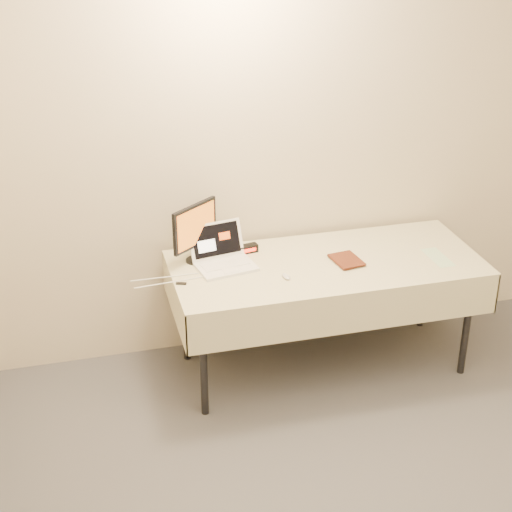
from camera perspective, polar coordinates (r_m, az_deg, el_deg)
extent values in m
cube|color=beige|center=(4.87, 3.66, 8.36)|extent=(4.00, 0.10, 2.70)
cylinder|color=black|center=(4.47, -3.84, -7.80)|extent=(0.04, 0.04, 0.69)
cylinder|color=black|center=(4.98, 15.08, -4.87)|extent=(0.04, 0.04, 0.69)
cylinder|color=black|center=(4.96, -5.17, -4.09)|extent=(0.04, 0.04, 0.69)
cylinder|color=black|center=(5.43, 12.15, -1.79)|extent=(0.04, 0.04, 0.69)
cube|color=gray|center=(4.72, 5.14, -0.74)|extent=(1.80, 0.75, 0.04)
cube|color=beige|center=(4.71, 5.15, -0.48)|extent=(1.86, 0.81, 0.01)
cube|color=beige|center=(4.44, 6.80, -4.22)|extent=(1.86, 0.01, 0.25)
cube|color=beige|center=(5.10, 3.61, 0.19)|extent=(1.86, 0.01, 0.25)
cube|color=beige|center=(4.57, -5.96, -3.25)|extent=(0.01, 0.81, 0.25)
cube|color=beige|center=(5.13, 14.90, -0.57)|extent=(0.01, 0.81, 0.25)
cube|color=white|center=(4.61, -2.18, -0.80)|extent=(0.37, 0.28, 0.02)
cube|color=white|center=(4.69, -2.94, 1.18)|extent=(0.34, 0.15, 0.21)
cube|color=black|center=(4.69, -2.94, 1.18)|extent=(0.30, 0.12, 0.17)
cylinder|color=black|center=(4.71, -4.38, -0.30)|extent=(0.17, 0.17, 0.01)
cube|color=black|center=(4.69, -4.40, 0.24)|extent=(0.03, 0.03, 0.09)
cube|color=black|center=(4.61, -4.48, 2.21)|extent=(0.29, 0.23, 0.26)
cube|color=orange|center=(4.61, -4.48, 2.21)|extent=(0.25, 0.19, 0.23)
imported|color=maroon|center=(4.64, 5.82, 0.55)|extent=(0.16, 0.04, 0.21)
cube|color=black|center=(4.79, -0.59, 0.54)|extent=(0.13, 0.07, 0.05)
cube|color=#FF240C|center=(4.77, -0.47, 0.42)|extent=(0.08, 0.02, 0.02)
ellipsoid|color=silver|center=(4.50, 2.21, -1.50)|extent=(0.05, 0.08, 0.02)
cube|color=#B4D5A9|center=(4.87, 13.09, -0.10)|extent=(0.11, 0.27, 0.00)
cube|color=black|center=(4.45, -5.46, -2.01)|extent=(0.06, 0.04, 0.01)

